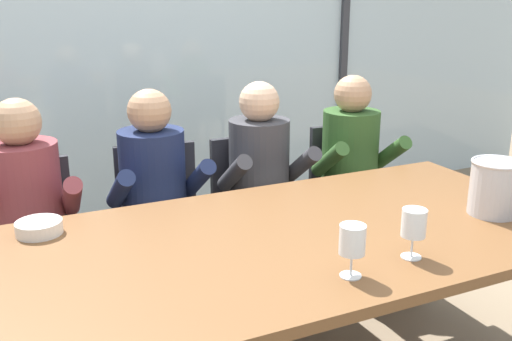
{
  "coord_description": "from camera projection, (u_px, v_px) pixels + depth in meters",
  "views": [
    {
      "loc": [
        -0.99,
        -1.75,
        1.62
      ],
      "look_at": [
        0.0,
        0.35,
        0.91
      ],
      "focal_mm": 40.71,
      "sensor_mm": 36.0,
      "label": 1
    }
  ],
  "objects": [
    {
      "name": "person_olive_shirt",
      "position": [
        356.0,
        168.0,
        3.26
      ],
      "size": [
        0.49,
        0.63,
        1.2
      ],
      "rotation": [
        0.0,
        0.0,
        -0.1
      ],
      "color": "#2D5123",
      "rests_on": "ground"
    },
    {
      "name": "wine_glass_by_left_taster",
      "position": [
        352.0,
        242.0,
        1.81
      ],
      "size": [
        0.08,
        0.08,
        0.17
      ],
      "color": "silver",
      "rests_on": "dining_table"
    },
    {
      "name": "ground",
      "position": [
        207.0,
        295.0,
        3.26
      ],
      "size": [
        14.0,
        14.0,
        0.0
      ],
      "primitive_type": "plane",
      "color": "#847056"
    },
    {
      "name": "chair_near_curtain",
      "position": [
        33.0,
        241.0,
        2.72
      ],
      "size": [
        0.45,
        0.45,
        0.88
      ],
      "rotation": [
        0.0,
        0.0,
        0.03
      ],
      "color": "#232328",
      "rests_on": "ground"
    },
    {
      "name": "person_charcoal_jacket",
      "position": [
        265.0,
        181.0,
        3.03
      ],
      "size": [
        0.47,
        0.62,
        1.2
      ],
      "rotation": [
        0.0,
        0.0,
        -0.03
      ],
      "color": "#38383D",
      "rests_on": "ground"
    },
    {
      "name": "tasting_bowl",
      "position": [
        39.0,
        227.0,
        2.16
      ],
      "size": [
        0.17,
        0.17,
        0.05
      ],
      "primitive_type": "cylinder",
      "color": "silver",
      "rests_on": "dining_table"
    },
    {
      "name": "chair_right_of_center",
      "position": [
        349.0,
        188.0,
        3.45
      ],
      "size": [
        0.47,
        0.47,
        0.88
      ],
      "rotation": [
        0.0,
        0.0,
        -0.06
      ],
      "color": "#232328",
      "rests_on": "ground"
    },
    {
      "name": "hillside_vineyard",
      "position": [
        64.0,
        66.0,
        7.65
      ],
      "size": [
        13.44,
        2.4,
        1.43
      ],
      "primitive_type": "cube",
      "color": "#386633",
      "rests_on": "ground"
    },
    {
      "name": "person_maroon_top",
      "position": [
        28.0,
        216.0,
        2.55
      ],
      "size": [
        0.48,
        0.62,
        1.2
      ],
      "rotation": [
        0.0,
        0.0,
        -0.05
      ],
      "color": "brown",
      "rests_on": "ground"
    },
    {
      "name": "dining_table",
      "position": [
        295.0,
        250.0,
        2.19
      ],
      "size": [
        2.24,
        1.12,
        0.76
      ],
      "color": "brown",
      "rests_on": "ground"
    },
    {
      "name": "chair_left_of_center",
      "position": [
        160.0,
        217.0,
        3.01
      ],
      "size": [
        0.49,
        0.49,
        0.88
      ],
      "rotation": [
        0.0,
        0.0,
        -0.13
      ],
      "color": "#232328",
      "rests_on": "ground"
    },
    {
      "name": "wine_glass_near_bucket",
      "position": [
        414.0,
        225.0,
        1.94
      ],
      "size": [
        0.08,
        0.08,
        0.17
      ],
      "color": "silver",
      "rests_on": "dining_table"
    },
    {
      "name": "window_glass_panel",
      "position": [
        137.0,
        43.0,
        3.98
      ],
      "size": [
        7.44,
        0.03,
        2.6
      ],
      "primitive_type": "cube",
      "color": "silver",
      "rests_on": "ground"
    },
    {
      "name": "window_mullion_right",
      "position": [
        344.0,
        36.0,
        4.65
      ],
      "size": [
        0.06,
        0.06,
        2.6
      ],
      "primitive_type": "cube",
      "color": "#38383D",
      "rests_on": "ground"
    },
    {
      "name": "chair_center",
      "position": [
        255.0,
        205.0,
        3.19
      ],
      "size": [
        0.44,
        0.44,
        0.88
      ],
      "rotation": [
        0.0,
        0.0,
        0.01
      ],
      "color": "#232328",
      "rests_on": "ground"
    },
    {
      "name": "person_navy_polo",
      "position": [
        158.0,
        197.0,
        2.79
      ],
      "size": [
        0.47,
        0.62,
        1.2
      ],
      "rotation": [
        0.0,
        0.0,
        0.02
      ],
      "color": "#192347",
      "rests_on": "ground"
    },
    {
      "name": "ice_bucket_primary",
      "position": [
        495.0,
        187.0,
        2.33
      ],
      "size": [
        0.2,
        0.2,
        0.22
      ],
      "color": "#B7B7BC",
      "rests_on": "dining_table"
    }
  ]
}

